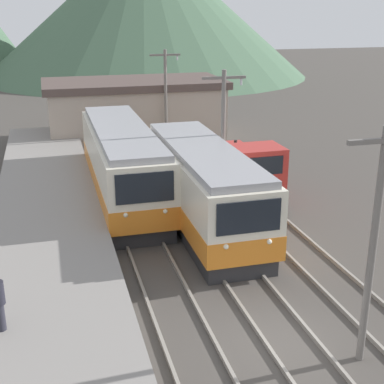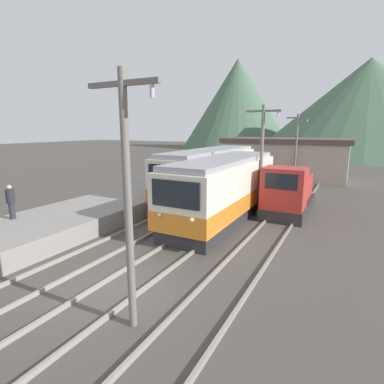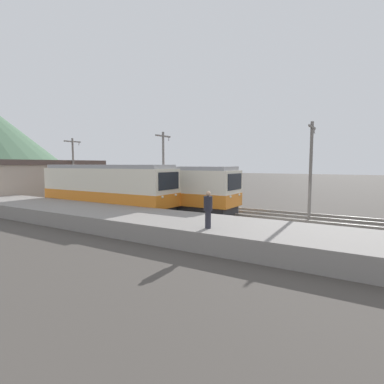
{
  "view_description": "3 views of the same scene",
  "coord_description": "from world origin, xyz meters",
  "px_view_note": "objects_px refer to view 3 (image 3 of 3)",
  "views": [
    {
      "loc": [
        -5.88,
        -11.78,
        9.04
      ],
      "look_at": [
        -0.57,
        7.73,
        1.98
      ],
      "focal_mm": 50.0,
      "sensor_mm": 36.0,
      "label": 1
    },
    {
      "loc": [
        6.37,
        -6.67,
        5.08
      ],
      "look_at": [
        -1.41,
        7.9,
        1.59
      ],
      "focal_mm": 28.0,
      "sensor_mm": 36.0,
      "label": 2
    },
    {
      "loc": [
        -18.95,
        -4.79,
        3.7
      ],
      "look_at": [
        0.81,
        7.28,
        1.54
      ],
      "focal_mm": 28.0,
      "sensor_mm": 36.0,
      "label": 3
    }
  ],
  "objects_px": {
    "catenary_mast_near": "(311,167)",
    "person_on_platform": "(208,208)",
    "commuter_train_left": "(107,190)",
    "shunting_locomotive": "(163,191)",
    "catenary_mast_mid": "(163,166)",
    "commuter_train_center": "(172,190)",
    "catenary_mast_far": "(73,166)"
  },
  "relations": [
    {
      "from": "catenary_mast_near",
      "to": "person_on_platform",
      "type": "xyz_separation_m",
      "value": [
        -9.27,
        2.56,
        -1.74
      ]
    },
    {
      "from": "commuter_train_left",
      "to": "shunting_locomotive",
      "type": "relative_size",
      "value": 2.01
    },
    {
      "from": "person_on_platform",
      "to": "commuter_train_left",
      "type": "bearing_deg",
      "value": 66.87
    },
    {
      "from": "shunting_locomotive",
      "to": "person_on_platform",
      "type": "xyz_separation_m",
      "value": [
        -10.76,
        -10.53,
        0.57
      ]
    },
    {
      "from": "catenary_mast_near",
      "to": "catenary_mast_mid",
      "type": "bearing_deg",
      "value": 90.0
    },
    {
      "from": "catenary_mast_mid",
      "to": "person_on_platform",
      "type": "distance_m",
      "value": 13.29
    },
    {
      "from": "commuter_train_center",
      "to": "person_on_platform",
      "type": "bearing_deg",
      "value": -136.23
    },
    {
      "from": "shunting_locomotive",
      "to": "catenary_mast_far",
      "type": "xyz_separation_m",
      "value": [
        -1.49,
        10.75,
        2.32
      ]
    },
    {
      "from": "catenary_mast_far",
      "to": "commuter_train_center",
      "type": "bearing_deg",
      "value": -96.22
    },
    {
      "from": "shunting_locomotive",
      "to": "catenary_mast_near",
      "type": "height_order",
      "value": "catenary_mast_near"
    },
    {
      "from": "catenary_mast_near",
      "to": "catenary_mast_far",
      "type": "distance_m",
      "value": 23.84
    },
    {
      "from": "commuter_train_left",
      "to": "catenary_mast_far",
      "type": "xyz_separation_m",
      "value": [
        4.31,
        9.66,
        1.83
      ]
    },
    {
      "from": "commuter_train_center",
      "to": "catenary_mast_mid",
      "type": "bearing_deg",
      "value": 51.86
    },
    {
      "from": "commuter_train_left",
      "to": "commuter_train_center",
      "type": "bearing_deg",
      "value": -56.17
    },
    {
      "from": "shunting_locomotive",
      "to": "catenary_mast_mid",
      "type": "xyz_separation_m",
      "value": [
        -1.49,
        -1.17,
        2.32
      ]
    },
    {
      "from": "commuter_train_left",
      "to": "catenary_mast_mid",
      "type": "bearing_deg",
      "value": -27.65
    },
    {
      "from": "catenary_mast_near",
      "to": "catenary_mast_mid",
      "type": "xyz_separation_m",
      "value": [
        0.0,
        11.92,
        0.0
      ]
    },
    {
      "from": "commuter_train_left",
      "to": "commuter_train_center",
      "type": "relative_size",
      "value": 1.11
    },
    {
      "from": "commuter_train_center",
      "to": "catenary_mast_far",
      "type": "bearing_deg",
      "value": 83.78
    },
    {
      "from": "catenary_mast_near",
      "to": "catenary_mast_mid",
      "type": "distance_m",
      "value": 11.92
    },
    {
      "from": "shunting_locomotive",
      "to": "catenary_mast_mid",
      "type": "distance_m",
      "value": 2.99
    },
    {
      "from": "commuter_train_left",
      "to": "catenary_mast_mid",
      "type": "xyz_separation_m",
      "value": [
        4.31,
        -2.26,
        1.83
      ]
    },
    {
      "from": "commuter_train_left",
      "to": "catenary_mast_far",
      "type": "distance_m",
      "value": 10.74
    },
    {
      "from": "person_on_platform",
      "to": "commuter_train_center",
      "type": "bearing_deg",
      "value": 43.77
    },
    {
      "from": "catenary_mast_far",
      "to": "person_on_platform",
      "type": "xyz_separation_m",
      "value": [
        -9.27,
        -21.28,
        -1.74
      ]
    },
    {
      "from": "person_on_platform",
      "to": "catenary_mast_near",
      "type": "bearing_deg",
      "value": -15.47
    },
    {
      "from": "commuter_train_left",
      "to": "person_on_platform",
      "type": "xyz_separation_m",
      "value": [
        -4.96,
        -11.61,
        0.08
      ]
    },
    {
      "from": "commuter_train_left",
      "to": "commuter_train_center",
      "type": "distance_m",
      "value": 5.03
    },
    {
      "from": "catenary_mast_near",
      "to": "catenary_mast_far",
      "type": "xyz_separation_m",
      "value": [
        0.0,
        23.84,
        0.0
      ]
    },
    {
      "from": "catenary_mast_mid",
      "to": "catenary_mast_far",
      "type": "bearing_deg",
      "value": 90.0
    },
    {
      "from": "shunting_locomotive",
      "to": "catenary_mast_near",
      "type": "xyz_separation_m",
      "value": [
        -1.49,
        -13.09,
        2.32
      ]
    },
    {
      "from": "commuter_train_left",
      "to": "shunting_locomotive",
      "type": "xyz_separation_m",
      "value": [
        5.8,
        -1.09,
        -0.49
      ]
    }
  ]
}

